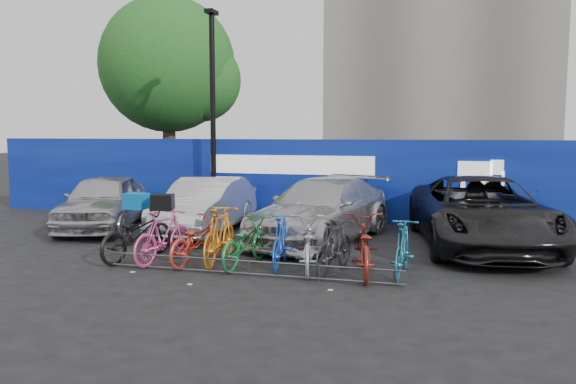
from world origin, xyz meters
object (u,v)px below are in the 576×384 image
at_px(tree, 174,68).
at_px(car_1, 206,205).
at_px(bike_4, 245,243).
at_px(car_0, 104,201).
at_px(lamppost, 213,109).
at_px(car_2, 321,210).
at_px(bike_5, 281,241).
at_px(bike_rack, 249,268).
at_px(bike_2, 197,240).
at_px(bike_9, 402,249).
at_px(bike_6, 307,245).
at_px(bike_8, 363,246).
at_px(bike_1, 164,236).
at_px(car_3, 481,212).
at_px(bike_7, 334,246).
at_px(bike_0, 137,234).
at_px(bike_3, 220,235).

height_order(tree, car_1, tree).
bearing_deg(bike_4, car_0, -22.02).
relative_size(lamppost, car_0, 1.40).
xyz_separation_m(car_2, bike_5, (-0.16, -2.95, -0.22)).
height_order(bike_rack, car_1, car_1).
distance_m(tree, bike_2, 12.24).
height_order(lamppost, bike_4, lamppost).
height_order(car_2, bike_9, car_2).
distance_m(bike_rack, bike_4, 0.84).
relative_size(lamppost, bike_6, 3.23).
bearing_deg(car_2, bike_4, -92.18).
relative_size(car_0, bike_8, 2.14).
relative_size(car_0, bike_9, 2.56).
height_order(car_0, bike_1, car_0).
bearing_deg(car_3, tree, 138.90).
relative_size(car_2, bike_9, 2.98).
xyz_separation_m(tree, bike_5, (7.16, -9.88, -4.55)).
relative_size(tree, car_2, 1.53).
bearing_deg(bike_4, bike_9, -170.84).
distance_m(lamppost, bike_8, 7.95).
bearing_deg(car_0, bike_7, -41.58).
distance_m(bike_4, bike_5, 0.72).
xyz_separation_m(car_0, car_3, (9.69, 0.05, 0.05)).
bearing_deg(car_0, bike_4, -48.28).
distance_m(bike_1, bike_9, 4.69).
relative_size(lamppost, car_2, 1.20).
distance_m(bike_rack, bike_7, 1.63).
relative_size(bike_0, bike_1, 1.12).
distance_m(car_1, bike_6, 4.80).
bearing_deg(bike_2, bike_4, -169.20).
xyz_separation_m(tree, car_2, (7.32, -6.94, -4.33)).
height_order(lamppost, bike_rack, lamppost).
distance_m(car_3, bike_2, 6.38).
xyz_separation_m(car_3, bike_6, (-3.29, -3.14, -0.30)).
distance_m(car_2, bike_3, 3.26).
relative_size(bike_5, bike_8, 0.84).
height_order(tree, bike_8, tree).
height_order(bike_4, bike_6, bike_6).
bearing_deg(bike_9, car_0, -16.94).
bearing_deg(bike_0, bike_5, -164.89).
height_order(car_3, bike_9, car_3).
height_order(bike_1, bike_5, bike_1).
bearing_deg(car_0, car_1, -13.81).
height_order(car_1, bike_9, car_1).
relative_size(car_3, bike_6, 3.05).
xyz_separation_m(car_1, bike_4, (2.26, -3.26, -0.24)).
bearing_deg(bike_1, bike_9, -167.20).
bearing_deg(car_2, bike_rack, -84.41).
height_order(car_2, bike_6, car_2).
height_order(bike_3, bike_8, bike_3).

